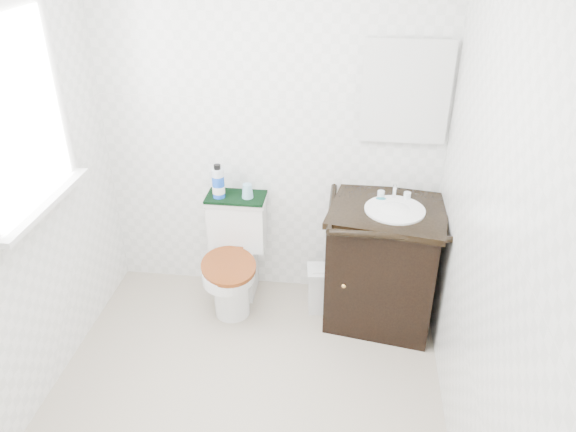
% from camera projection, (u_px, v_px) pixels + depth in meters
% --- Properties ---
extents(floor, '(2.40, 2.40, 0.00)m').
position_uv_depth(floor, '(241.00, 410.00, 3.06)').
color(floor, '#A99C88').
rests_on(floor, ground).
extents(wall_back, '(2.40, 0.00, 2.40)m').
position_uv_depth(wall_back, '(270.00, 126.00, 3.52)').
color(wall_back, white).
rests_on(wall_back, ground).
extents(wall_right, '(0.00, 2.40, 2.40)m').
position_uv_depth(wall_right, '(486.00, 234.00, 2.36)').
color(wall_right, white).
rests_on(wall_right, ground).
extents(window, '(0.02, 0.70, 0.90)m').
position_uv_depth(window, '(14.00, 115.00, 2.64)').
color(window, white).
rests_on(window, wall_left).
extents(mirror, '(0.50, 0.02, 0.60)m').
position_uv_depth(mirror, '(406.00, 92.00, 3.29)').
color(mirror, silver).
rests_on(mirror, wall_back).
extents(toilet, '(0.44, 0.65, 0.73)m').
position_uv_depth(toilet, '(235.00, 260.00, 3.77)').
color(toilet, white).
rests_on(toilet, floor).
extents(vanity, '(0.78, 0.69, 0.92)m').
position_uv_depth(vanity, '(384.00, 262.00, 3.55)').
color(vanity, black).
rests_on(vanity, floor).
extents(trash_bin, '(0.24, 0.20, 0.32)m').
position_uv_depth(trash_bin, '(324.00, 289.00, 3.75)').
color(trash_bin, silver).
rests_on(trash_bin, floor).
extents(towel, '(0.39, 0.22, 0.02)m').
position_uv_depth(towel, '(236.00, 197.00, 3.67)').
color(towel, black).
rests_on(towel, toilet).
extents(mouthwash_bottle, '(0.08, 0.08, 0.23)m').
position_uv_depth(mouthwash_bottle, '(218.00, 182.00, 3.60)').
color(mouthwash_bottle, blue).
rests_on(mouthwash_bottle, towel).
extents(cup, '(0.07, 0.07, 0.09)m').
position_uv_depth(cup, '(247.00, 191.00, 3.62)').
color(cup, '#7DB4CD').
rests_on(cup, towel).
extents(soap_bar, '(0.07, 0.05, 0.02)m').
position_uv_depth(soap_bar, '(381.00, 199.00, 3.45)').
color(soap_bar, '#186775').
rests_on(soap_bar, vanity).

